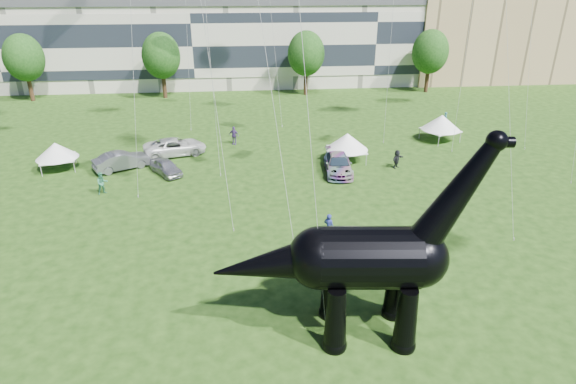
{
  "coord_description": "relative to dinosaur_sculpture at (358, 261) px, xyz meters",
  "views": [
    {
      "loc": [
        -1.29,
        -15.89,
        15.85
      ],
      "look_at": [
        1.04,
        8.0,
        5.0
      ],
      "focal_mm": 30.0,
      "sensor_mm": 36.0,
      "label": 1
    }
  ],
  "objects": [
    {
      "name": "ground",
      "position": [
        -3.69,
        -2.33,
        -3.98
      ],
      "size": [
        220.0,
        220.0,
        0.0
      ],
      "primitive_type": "plane",
      "color": "#16330C",
      "rests_on": "ground"
    },
    {
      "name": "terrace_row",
      "position": [
        -11.69,
        59.67,
        2.02
      ],
      "size": [
        78.0,
        11.0,
        12.0
      ],
      "primitive_type": "cube",
      "color": "beige",
      "rests_on": "ground"
    },
    {
      "name": "apartment_block",
      "position": [
        36.31,
        62.67,
        7.02
      ],
      "size": [
        28.0,
        18.0,
        22.0
      ],
      "primitive_type": "cube",
      "color": "tan",
      "rests_on": "ground"
    },
    {
      "name": "tree_far_left",
      "position": [
        -33.69,
        50.67,
        2.31
      ],
      "size": [
        5.2,
        5.2,
        9.44
      ],
      "color": "#382314",
      "rests_on": "ground"
    },
    {
      "name": "tree_mid_left",
      "position": [
        -15.69,
        50.67,
        2.31
      ],
      "size": [
        5.2,
        5.2,
        9.44
      ],
      "color": "#382314",
      "rests_on": "ground"
    },
    {
      "name": "tree_mid_right",
      "position": [
        4.31,
        50.67,
        2.31
      ],
      "size": [
        5.2,
        5.2,
        9.44
      ],
      "color": "#382314",
      "rests_on": "ground"
    },
    {
      "name": "tree_far_right",
      "position": [
        22.31,
        50.67,
        2.31
      ],
      "size": [
        5.2,
        5.2,
        9.44
      ],
      "color": "#382314",
      "rests_on": "ground"
    },
    {
      "name": "dinosaur_sculpture",
      "position": [
        0.0,
        0.0,
        0.0
      ],
      "size": [
        12.94,
        3.84,
        10.55
      ],
      "rotation": [
        0.0,
        0.0,
        -0.09
      ],
      "color": "black",
      "rests_on": "ground"
    },
    {
      "name": "car_silver",
      "position": [
        -11.75,
        21.48,
        -3.32
      ],
      "size": [
        3.49,
        4.13,
        1.33
      ],
      "primitive_type": "imported",
      "rotation": [
        0.0,
        0.0,
        0.59
      ],
      "color": "#A9A8AC",
      "rests_on": "ground"
    },
    {
      "name": "car_grey",
      "position": [
        -15.79,
        23.07,
        -3.17
      ],
      "size": [
        5.12,
        3.87,
        1.62
      ],
      "primitive_type": "imported",
      "rotation": [
        0.0,
        0.0,
        2.08
      ],
      "color": "slate",
      "rests_on": "ground"
    },
    {
      "name": "car_white",
      "position": [
        -11.52,
        26.43,
        -3.16
      ],
      "size": [
        6.41,
        4.25,
        1.64
      ],
      "primitive_type": "imported",
      "rotation": [
        0.0,
        0.0,
        1.85
      ],
      "color": "silver",
      "rests_on": "ground"
    },
    {
      "name": "car_dark",
      "position": [
        3.18,
        20.4,
        -3.18
      ],
      "size": [
        2.69,
        5.67,
        1.6
      ],
      "primitive_type": "imported",
      "rotation": [
        0.0,
        0.0,
        -0.08
      ],
      "color": "#595960",
      "rests_on": "ground"
    },
    {
      "name": "gazebo_near",
      "position": [
        4.51,
        23.11,
        -2.08
      ],
      "size": [
        4.26,
        4.26,
        2.7
      ],
      "rotation": [
        0.0,
        0.0,
        0.11
      ],
      "color": "white",
      "rests_on": "ground"
    },
    {
      "name": "gazebo_far",
      "position": [
        15.5,
        28.22,
        -2.05
      ],
      "size": [
        5.06,
        5.06,
        2.75
      ],
      "rotation": [
        0.0,
        0.0,
        0.35
      ],
      "color": "white",
      "rests_on": "ground"
    },
    {
      "name": "gazebo_left",
      "position": [
        -21.41,
        23.56,
        -2.23
      ],
      "size": [
        4.38,
        4.38,
        2.5
      ],
      "rotation": [
        0.0,
        0.0,
        0.26
      ],
      "color": "white",
      "rests_on": "ground"
    },
    {
      "name": "visitors",
      "position": [
        -8.39,
        15.82,
        -3.1
      ],
      "size": [
        52.79,
        40.05,
        1.88
      ],
      "color": "navy",
      "rests_on": "ground"
    }
  ]
}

